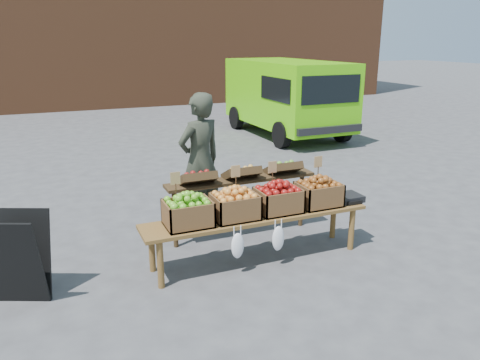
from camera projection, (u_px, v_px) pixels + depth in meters
name	position (u px, v px, depth m)	size (l,w,h in m)	color
ground	(273.00, 246.00, 5.94)	(80.00, 80.00, 0.00)	#48484B
delivery_van	(286.00, 99.00, 12.47)	(2.01, 4.38, 1.96)	#5EDA0B
vendor	(200.00, 161.00, 6.37)	(0.68, 0.44, 1.85)	#2D3226
chalkboard_sign	(15.00, 258.00, 4.57)	(0.61, 0.34, 0.93)	black
back_table	(242.00, 199.00, 6.10)	(2.10, 0.44, 1.04)	#362614
display_bench	(257.00, 237.00, 5.49)	(2.70, 0.56, 0.57)	brown
crate_golden_apples	(188.00, 213.00, 5.06)	(0.50, 0.40, 0.28)	#409620
crate_russet_pears	(235.00, 207.00, 5.26)	(0.50, 0.40, 0.28)	gold
crate_red_apples	(278.00, 200.00, 5.47)	(0.50, 0.40, 0.28)	maroon
crate_green_apples	(319.00, 194.00, 5.67)	(0.50, 0.40, 0.28)	#925521
weighing_scale	(347.00, 198.00, 5.86)	(0.34, 0.30, 0.08)	black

